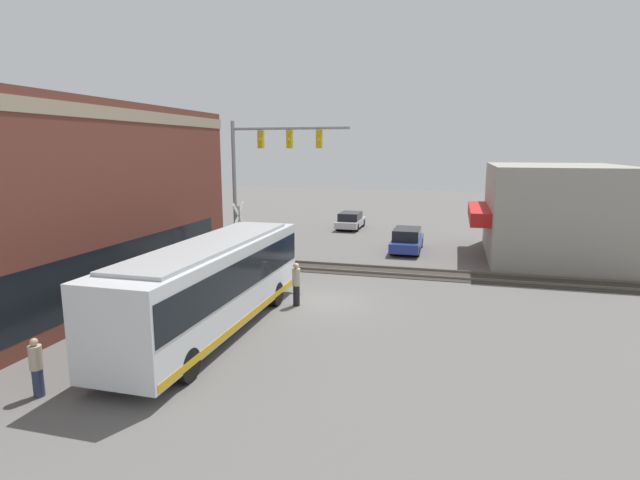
{
  "coord_description": "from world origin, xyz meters",
  "views": [
    {
      "loc": [
        -20.2,
        -5.45,
        6.56
      ],
      "look_at": [
        3.96,
        1.1,
        1.95
      ],
      "focal_mm": 28.0,
      "sensor_mm": 36.0,
      "label": 1
    }
  ],
  "objects_px": {
    "parked_car_blue": "(407,241)",
    "pedestrian_by_lamp": "(37,367)",
    "pedestrian_near_bus": "(296,284)",
    "crossing_signal": "(239,231)",
    "city_bus": "(212,283)",
    "parked_car_silver": "(351,221)"
  },
  "relations": [
    {
      "from": "parked_car_blue",
      "to": "pedestrian_near_bus",
      "type": "bearing_deg",
      "value": 164.88
    },
    {
      "from": "crossing_signal",
      "to": "pedestrian_near_bus",
      "type": "distance_m",
      "value": 6.68
    },
    {
      "from": "city_bus",
      "to": "parked_car_blue",
      "type": "bearing_deg",
      "value": -18.32
    },
    {
      "from": "parked_car_blue",
      "to": "parked_car_silver",
      "type": "xyz_separation_m",
      "value": [
        8.12,
        5.4,
        -0.06
      ]
    },
    {
      "from": "pedestrian_near_bus",
      "to": "parked_car_blue",
      "type": "bearing_deg",
      "value": -15.12
    },
    {
      "from": "city_bus",
      "to": "pedestrian_near_bus",
      "type": "distance_m",
      "value": 4.24
    },
    {
      "from": "city_bus",
      "to": "pedestrian_by_lamp",
      "type": "distance_m",
      "value": 6.18
    },
    {
      "from": "pedestrian_near_bus",
      "to": "crossing_signal",
      "type": "bearing_deg",
      "value": 45.24
    },
    {
      "from": "parked_car_silver",
      "to": "pedestrian_by_lamp",
      "type": "height_order",
      "value": "pedestrian_by_lamp"
    },
    {
      "from": "pedestrian_by_lamp",
      "to": "pedestrian_near_bus",
      "type": "bearing_deg",
      "value": -24.65
    },
    {
      "from": "crossing_signal",
      "to": "pedestrian_by_lamp",
      "type": "relative_size",
      "value": 2.32
    },
    {
      "from": "city_bus",
      "to": "crossing_signal",
      "type": "height_order",
      "value": "crossing_signal"
    },
    {
      "from": "parked_car_blue",
      "to": "parked_car_silver",
      "type": "distance_m",
      "value": 9.76
    },
    {
      "from": "crossing_signal",
      "to": "parked_car_silver",
      "type": "distance_m",
      "value": 16.49
    },
    {
      "from": "city_bus",
      "to": "parked_car_blue",
      "type": "distance_m",
      "value": 17.22
    },
    {
      "from": "crossing_signal",
      "to": "parked_car_blue",
      "type": "bearing_deg",
      "value": -45.03
    },
    {
      "from": "parked_car_blue",
      "to": "pedestrian_by_lamp",
      "type": "xyz_separation_m",
      "value": [
        -21.96,
        7.69,
        0.13
      ]
    },
    {
      "from": "parked_car_blue",
      "to": "parked_car_silver",
      "type": "relative_size",
      "value": 1.1
    },
    {
      "from": "pedestrian_by_lamp",
      "to": "pedestrian_near_bus",
      "type": "xyz_separation_m",
      "value": [
        9.3,
        -4.27,
        0.12
      ]
    },
    {
      "from": "parked_car_silver",
      "to": "pedestrian_by_lamp",
      "type": "relative_size",
      "value": 2.65
    },
    {
      "from": "city_bus",
      "to": "parked_car_silver",
      "type": "distance_m",
      "value": 24.46
    },
    {
      "from": "crossing_signal",
      "to": "pedestrian_near_bus",
      "type": "height_order",
      "value": "crossing_signal"
    }
  ]
}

